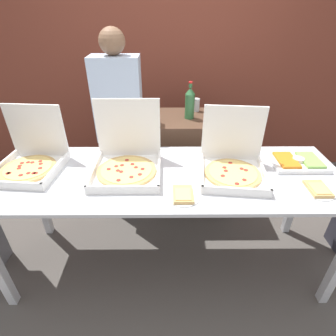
% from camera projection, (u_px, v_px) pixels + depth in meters
% --- Properties ---
extents(ground_plane, '(16.00, 16.00, 0.00)m').
position_uv_depth(ground_plane, '(168.00, 261.00, 2.27)').
color(ground_plane, '#514C47').
extents(brick_wall_behind, '(10.00, 0.06, 2.80)m').
position_uv_depth(brick_wall_behind, '(167.00, 55.00, 2.97)').
color(brick_wall_behind, brown).
rests_on(brick_wall_behind, ground_plane).
extents(buffet_table, '(2.41, 0.81, 0.90)m').
position_uv_depth(buffet_table, '(168.00, 187.00, 1.85)').
color(buffet_table, silver).
rests_on(buffet_table, ground_plane).
extents(pizza_box_near_right, '(0.47, 0.48, 0.42)m').
position_uv_depth(pizza_box_near_right, '(233.00, 163.00, 1.77)').
color(pizza_box_near_right, white).
rests_on(pizza_box_near_right, buffet_table).
extents(pizza_box_far_right, '(0.45, 0.46, 0.41)m').
position_uv_depth(pizza_box_far_right, '(30.00, 159.00, 1.82)').
color(pizza_box_far_right, white).
rests_on(pizza_box_far_right, buffet_table).
extents(pizza_box_far_left, '(0.46, 0.47, 0.45)m').
position_uv_depth(pizza_box_far_left, '(127.00, 160.00, 1.80)').
color(pizza_box_far_left, white).
rests_on(pizza_box_far_left, buffet_table).
extents(paper_plate_front_center, '(0.21, 0.21, 0.03)m').
position_uv_depth(paper_plate_front_center, '(318.00, 189.00, 1.63)').
color(paper_plate_front_center, white).
rests_on(paper_plate_front_center, buffet_table).
extents(paper_plate_front_right, '(0.21, 0.21, 0.03)m').
position_uv_depth(paper_plate_front_right, '(183.00, 195.00, 1.58)').
color(paper_plate_front_right, white).
rests_on(paper_plate_front_right, buffet_table).
extents(veggie_tray, '(0.38, 0.27, 0.05)m').
position_uv_depth(veggie_tray, '(298.00, 162.00, 1.89)').
color(veggie_tray, white).
rests_on(veggie_tray, buffet_table).
extents(sideboard_podium, '(0.79, 0.54, 1.00)m').
position_uv_depth(sideboard_podium, '(196.00, 163.00, 2.70)').
color(sideboard_podium, '#4C3323').
rests_on(sideboard_podium, ground_plane).
extents(soda_bottle, '(0.09, 0.09, 0.33)m').
position_uv_depth(soda_bottle, '(190.00, 103.00, 2.34)').
color(soda_bottle, '#2D6638').
rests_on(soda_bottle, sideboard_podium).
extents(soda_can_silver, '(0.07, 0.07, 0.12)m').
position_uv_depth(soda_can_silver, '(196.00, 105.00, 2.55)').
color(soda_can_silver, silver).
rests_on(soda_can_silver, sideboard_podium).
extents(person_guest_plaid, '(0.40, 0.22, 1.76)m').
position_uv_depth(person_guest_plaid, '(121.00, 130.00, 2.38)').
color(person_guest_plaid, black).
rests_on(person_guest_plaid, ground_plane).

